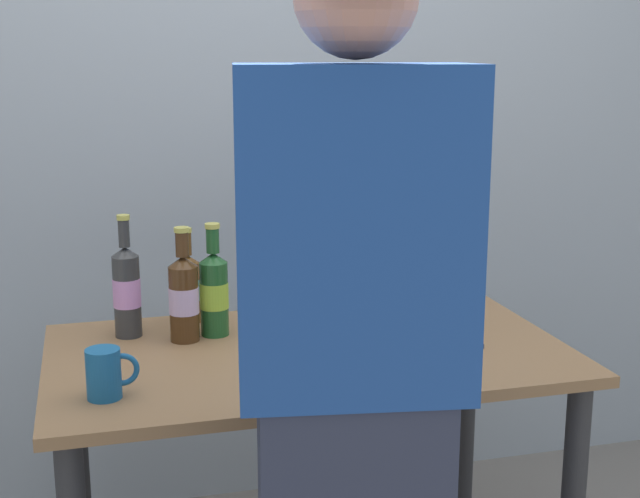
% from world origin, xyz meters
% --- Properties ---
extents(desk, '(1.26, 0.73, 0.75)m').
position_xyz_m(desk, '(0.00, 0.00, 0.64)').
color(desk, olive).
rests_on(desk, ground).
extents(laptop, '(0.36, 0.27, 0.22)m').
position_xyz_m(laptop, '(0.24, 0.05, 0.80)').
color(laptop, '#383D4C').
rests_on(laptop, desk).
extents(beer_bottle_green, '(0.06, 0.06, 0.26)m').
position_xyz_m(beer_bottle_green, '(-0.26, 0.29, 0.85)').
color(beer_bottle_green, brown).
rests_on(beer_bottle_green, desk).
extents(beer_bottle_brown, '(0.08, 0.08, 0.29)m').
position_xyz_m(beer_bottle_brown, '(-0.29, 0.14, 0.87)').
color(beer_bottle_brown, '#472B14').
rests_on(beer_bottle_brown, desk).
extents(beer_bottle_amber, '(0.07, 0.07, 0.32)m').
position_xyz_m(beer_bottle_amber, '(-0.42, 0.22, 0.88)').
color(beer_bottle_amber, '#333333').
rests_on(beer_bottle_amber, desk).
extents(beer_bottle_dark, '(0.07, 0.07, 0.29)m').
position_xyz_m(beer_bottle_dark, '(-0.21, 0.17, 0.87)').
color(beer_bottle_dark, '#1E5123').
rests_on(beer_bottle_dark, desk).
extents(person_figure, '(0.44, 0.33, 1.69)m').
position_xyz_m(person_figure, '(-0.06, -0.57, 0.86)').
color(person_figure, '#2D3347').
rests_on(person_figure, ground).
extents(coffee_mug, '(0.11, 0.07, 0.11)m').
position_xyz_m(coffee_mug, '(-0.49, -0.19, 0.81)').
color(coffee_mug, '#19598C').
rests_on(coffee_mug, desk).
extents(back_wall, '(6.00, 0.10, 2.60)m').
position_xyz_m(back_wall, '(0.00, 0.78, 1.30)').
color(back_wall, '#99A3AD').
rests_on(back_wall, ground).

